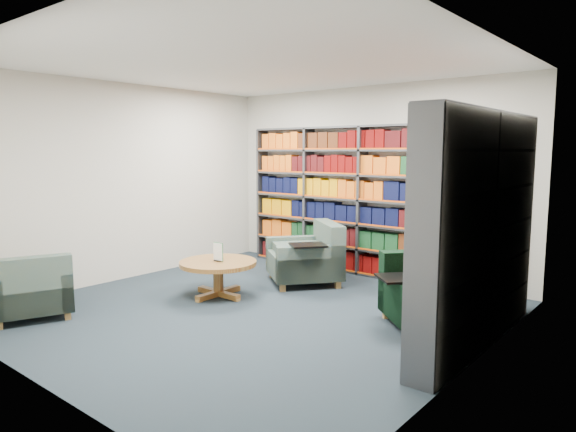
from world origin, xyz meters
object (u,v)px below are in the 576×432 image
Objects in this scene: chair_teal_front at (32,292)px; coffee_table at (218,268)px; chair_teal_left at (310,259)px; chair_green_right at (425,297)px.

chair_teal_front reaches higher than coffee_table.
chair_teal_left is 1.22× the size of chair_teal_front.
chair_green_right is (2.01, -0.63, -0.04)m from chair_teal_left.
coffee_table is (-0.48, -1.31, 0.03)m from chair_teal_left.
chair_green_right is 1.09× the size of chair_teal_front.
chair_teal_front is (-3.47, -2.56, -0.01)m from chair_green_right.
chair_teal_front is 2.13m from coffee_table.
chair_teal_front is (-1.45, -3.20, -0.05)m from chair_teal_left.
chair_teal_front is at bearing -117.22° from coffee_table.
chair_green_right reaches higher than coffee_table.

